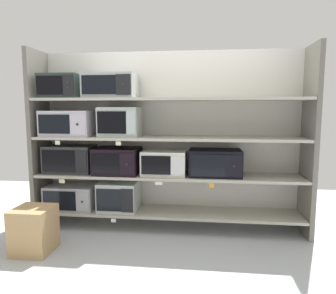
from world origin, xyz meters
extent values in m
cube|color=#B2B7BC|center=(0.00, -1.00, -0.01)|extent=(7.02, 6.00, 0.02)
cube|color=beige|center=(0.00, 0.25, 1.03)|extent=(3.22, 0.04, 2.07)
cube|color=#68645B|center=(-1.54, 0.00, 1.03)|extent=(0.05, 0.46, 2.07)
cube|color=#68645B|center=(1.54, 0.00, 1.03)|extent=(0.05, 0.46, 2.07)
cube|color=#ADA899|center=(0.00, 0.00, 0.19)|extent=(3.02, 0.46, 0.03)
cube|color=#A2A2A8|center=(-1.16, 0.00, 0.35)|extent=(0.58, 0.39, 0.28)
cube|color=black|center=(-1.23, -0.20, 0.35)|extent=(0.39, 0.01, 0.22)
cube|color=#A2A2A8|center=(-0.96, -0.20, 0.35)|extent=(0.15, 0.01, 0.22)
cylinder|color=#262628|center=(-0.96, -0.21, 0.35)|extent=(0.02, 0.01, 0.02)
cube|color=#B3BDB9|center=(-0.58, 0.00, 0.38)|extent=(0.45, 0.40, 0.34)
cube|color=black|center=(-0.65, -0.20, 0.38)|extent=(0.28, 0.01, 0.25)
cube|color=black|center=(-0.44, -0.20, 0.38)|extent=(0.13, 0.01, 0.27)
cube|color=white|center=(-0.59, -0.24, 0.15)|extent=(0.06, 0.00, 0.04)
cube|color=#ADA899|center=(0.00, 0.00, 0.63)|extent=(3.02, 0.46, 0.03)
cube|color=#2E3031|center=(-1.17, 0.00, 0.80)|extent=(0.56, 0.34, 0.32)
cube|color=black|center=(-1.23, -0.17, 0.80)|extent=(0.40, 0.01, 0.25)
cube|color=black|center=(-0.97, -0.17, 0.80)|extent=(0.13, 0.01, 0.25)
cube|color=black|center=(-0.59, 0.00, 0.79)|extent=(0.51, 0.42, 0.30)
cube|color=black|center=(-0.67, -0.22, 0.79)|extent=(0.32, 0.01, 0.21)
cube|color=black|center=(-0.43, -0.21, 0.79)|extent=(0.16, 0.01, 0.24)
cylinder|color=#262628|center=(-0.43, -0.22, 0.79)|extent=(0.02, 0.01, 0.02)
cube|color=silver|center=(-0.04, 0.00, 0.78)|extent=(0.50, 0.35, 0.27)
cube|color=black|center=(-0.11, -0.18, 0.78)|extent=(0.32, 0.01, 0.21)
cube|color=silver|center=(0.12, -0.18, 0.78)|extent=(0.14, 0.01, 0.22)
cube|color=black|center=(0.54, 0.00, 0.79)|extent=(0.58, 0.36, 0.29)
cube|color=black|center=(0.45, -0.19, 0.79)|extent=(0.37, 0.01, 0.24)
cube|color=black|center=(0.72, -0.19, 0.79)|extent=(0.17, 0.01, 0.24)
cylinder|color=#262628|center=(0.72, -0.19, 0.79)|extent=(0.02, 0.01, 0.02)
cube|color=beige|center=(-1.17, -0.24, 0.59)|extent=(0.07, 0.00, 0.04)
cube|color=white|center=(-0.07, -0.24, 0.59)|extent=(0.08, 0.00, 0.03)
cube|color=orange|center=(0.49, -0.24, 0.58)|extent=(0.05, 0.00, 0.05)
cube|color=#ADA899|center=(0.00, 0.00, 1.06)|extent=(3.02, 0.46, 0.03)
cube|color=#B9B1C1|center=(-1.16, 0.00, 1.22)|extent=(0.57, 0.41, 0.29)
cube|color=black|center=(-1.24, -0.21, 1.22)|extent=(0.36, 0.01, 0.21)
cube|color=#B9B1C1|center=(-0.97, -0.21, 1.22)|extent=(0.18, 0.01, 0.23)
cylinder|color=#262628|center=(-0.97, -0.22, 1.22)|extent=(0.02, 0.01, 0.02)
cube|color=#B0BCB7|center=(-0.55, 0.00, 1.24)|extent=(0.45, 0.34, 0.33)
cube|color=black|center=(-0.60, -0.18, 1.24)|extent=(0.32, 0.01, 0.24)
cube|color=#B0BCB7|center=(-0.39, -0.18, 1.24)|extent=(0.10, 0.01, 0.27)
cube|color=beige|center=(-1.20, -0.24, 1.02)|extent=(0.05, 0.00, 0.04)
cube|color=beige|center=(-0.51, -0.24, 1.02)|extent=(0.06, 0.00, 0.04)
cube|color=#ADA899|center=(0.00, 0.00, 1.50)|extent=(3.02, 0.46, 0.03)
cube|color=#27342F|center=(-1.22, 0.00, 1.65)|extent=(0.45, 0.40, 0.27)
cube|color=black|center=(-1.28, -0.21, 1.65)|extent=(0.30, 0.01, 0.20)
cube|color=black|center=(-1.07, -0.21, 1.65)|extent=(0.12, 0.01, 0.22)
cylinder|color=#262628|center=(-1.07, -0.22, 1.62)|extent=(0.02, 0.01, 0.02)
cylinder|color=#262628|center=(-1.07, -0.22, 1.68)|extent=(0.02, 0.01, 0.02)
cube|color=#9FA6A3|center=(-0.65, 0.00, 1.65)|extent=(0.57, 0.40, 0.27)
cube|color=black|center=(-0.72, -0.21, 1.65)|extent=(0.38, 0.01, 0.20)
cube|color=black|center=(-0.46, -0.20, 1.65)|extent=(0.16, 0.01, 0.22)
cylinder|color=#262628|center=(-0.46, -0.21, 1.65)|extent=(0.02, 0.01, 0.02)
cube|color=tan|center=(-1.23, -0.74, 0.22)|extent=(0.35, 0.35, 0.44)
camera|label=1|loc=(0.38, -3.41, 1.38)|focal=32.51mm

